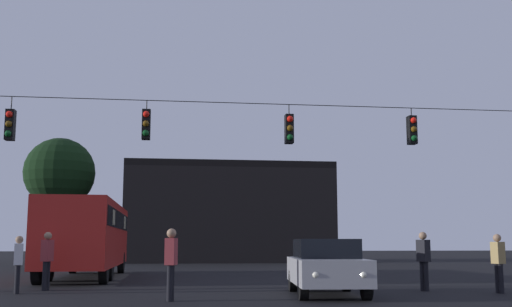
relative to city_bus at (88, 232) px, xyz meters
The scene contains 11 objects.
ground_plane 6.95m from the city_bus, 41.25° to the left, with size 168.00×168.00×0.00m, color black.
overhead_signal_span 8.84m from the city_bus, 54.67° to the right, with size 21.01×0.44×6.29m.
city_bus is the anchor object (origin of this frame).
car_near_right 12.38m from the city_bus, 51.30° to the right, with size 2.20×4.46×1.52m.
pedestrian_crossing_left 11.38m from the city_bus, 72.01° to the right, with size 0.33×0.41×1.77m.
pedestrian_crossing_center 15.97m from the city_bus, 36.73° to the right, with size 0.28×0.39×1.67m.
pedestrian_crossing_right 6.85m from the city_bus, 92.10° to the right, with size 0.35×0.42×1.75m.
pedestrian_near_bus 8.04m from the city_bus, 95.79° to the right, with size 0.32×0.41×1.62m.
pedestrian_trailing 13.90m from the city_bus, 37.62° to the right, with size 0.36×0.42×1.75m.
corner_building 24.08m from the city_bus, 71.53° to the left, with size 15.46×10.14×7.40m.
tree_left_silhouette 21.41m from the city_bus, 103.73° to the left, with size 5.16×5.16×9.13m.
Camera 1 is at (-1.43, -6.29, 1.41)m, focal length 43.29 mm.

